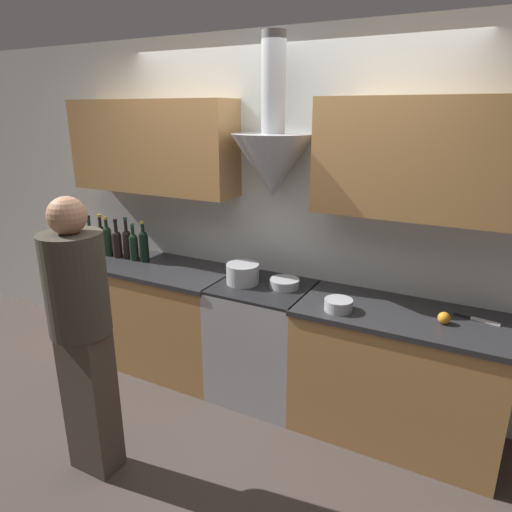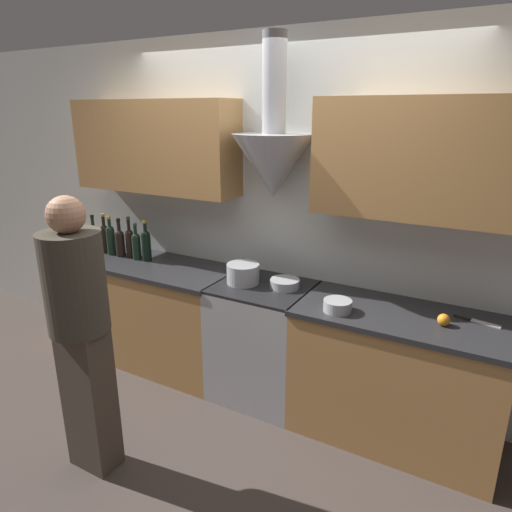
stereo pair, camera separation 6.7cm
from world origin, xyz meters
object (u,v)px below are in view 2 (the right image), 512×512
object	(u,v)px
saucepan	(338,306)
wine_bottle_5	(136,244)
orange_fruit	(444,320)
wine_bottle_0	(94,237)
wine_bottle_4	(130,241)
wine_bottle_6	(146,244)
wine_bottle_2	(111,238)
stock_pot	(243,274)
wine_bottle_1	(105,237)
person_foreground_left	(80,327)
mixing_bowl	(285,283)
stove_range	(263,340)
wine_bottle_3	(120,241)

from	to	relation	value
saucepan	wine_bottle_5	bearing A→B (deg)	174.44
orange_fruit	wine_bottle_0	bearing A→B (deg)	178.84
wine_bottle_4	orange_fruit	size ratio (longest dim) A/B	4.90
saucepan	wine_bottle_6	bearing A→B (deg)	173.74
wine_bottle_2	wine_bottle_6	distance (m)	0.39
stock_pot	orange_fruit	xyz separation A→B (m)	(1.36, -0.02, -0.04)
wine_bottle_0	orange_fruit	size ratio (longest dim) A/B	4.60
wine_bottle_1	wine_bottle_6	xyz separation A→B (m)	(0.48, -0.00, 0.01)
wine_bottle_4	person_foreground_left	bearing A→B (deg)	-57.40
stock_pot	mixing_bowl	world-z (taller)	stock_pot
stock_pot	orange_fruit	size ratio (longest dim) A/B	3.33
wine_bottle_2	wine_bottle_6	bearing A→B (deg)	2.47
stove_range	wine_bottle_1	bearing A→B (deg)	178.58
wine_bottle_2	wine_bottle_3	xyz separation A→B (m)	(0.11, 0.00, -0.01)
wine_bottle_0	saucepan	size ratio (longest dim) A/B	1.85
wine_bottle_2	wine_bottle_4	xyz separation A→B (m)	(0.20, 0.02, -0.01)
orange_fruit	person_foreground_left	xyz separation A→B (m)	(-1.75, -1.09, 0.00)
saucepan	person_foreground_left	bearing A→B (deg)	-139.49
stove_range	wine_bottle_2	world-z (taller)	wine_bottle_2
stove_range	wine_bottle_5	xyz separation A→B (m)	(-1.21, 0.02, 0.56)
wine_bottle_0	wine_bottle_3	xyz separation A→B (m)	(0.31, 0.00, 0.00)
wine_bottle_5	orange_fruit	distance (m)	2.42
wine_bottle_5	wine_bottle_1	bearing A→B (deg)	177.65
wine_bottle_5	mixing_bowl	size ratio (longest dim) A/B	1.48
wine_bottle_1	wine_bottle_5	xyz separation A→B (m)	(0.38, -0.02, -0.01)
wine_bottle_1	wine_bottle_4	world-z (taller)	wine_bottle_4
mixing_bowl	orange_fruit	world-z (taller)	orange_fruit
wine_bottle_6	saucepan	bearing A→B (deg)	-6.26
wine_bottle_0	wine_bottle_1	xyz separation A→B (m)	(0.11, 0.02, 0.01)
wine_bottle_3	stock_pot	size ratio (longest dim) A/B	1.39
wine_bottle_3	orange_fruit	bearing A→B (deg)	-1.38
stove_range	saucepan	world-z (taller)	saucepan
wine_bottle_6	mixing_bowl	size ratio (longest dim) A/B	1.63
wine_bottle_2	wine_bottle_6	world-z (taller)	wine_bottle_6
wine_bottle_6	person_foreground_left	size ratio (longest dim) A/B	0.21
wine_bottle_3	person_foreground_left	world-z (taller)	person_foreground_left
wine_bottle_3	wine_bottle_6	xyz separation A→B (m)	(0.28, 0.02, 0.01)
wine_bottle_5	orange_fruit	bearing A→B (deg)	-1.60
stove_range	saucepan	xyz separation A→B (m)	(0.61, -0.15, 0.47)
wine_bottle_2	wine_bottle_0	bearing A→B (deg)	-179.04
wine_bottle_1	wine_bottle_5	distance (m)	0.38
mixing_bowl	orange_fruit	xyz separation A→B (m)	(1.06, -0.09, 0.00)
stock_pot	saucepan	world-z (taller)	stock_pot
wine_bottle_4	wine_bottle_3	bearing A→B (deg)	-165.33
wine_bottle_0	wine_bottle_4	xyz separation A→B (m)	(0.40, 0.03, 0.01)
wine_bottle_4	wine_bottle_6	xyz separation A→B (m)	(0.19, -0.01, 0.01)
orange_fruit	mixing_bowl	bearing A→B (deg)	175.33
wine_bottle_6	stock_pot	bearing A→B (deg)	-3.40
wine_bottle_2	wine_bottle_5	distance (m)	0.29
stove_range	person_foreground_left	bearing A→B (deg)	-115.56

